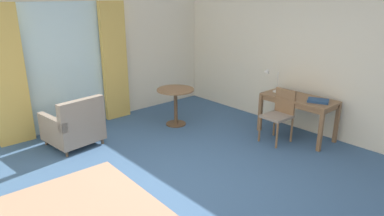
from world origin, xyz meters
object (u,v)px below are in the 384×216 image
object	(u,v)px
writing_desk	(298,102)
closed_book	(318,101)
desk_lamp	(271,77)
round_cafe_table	(176,98)
desk_chair	(280,113)
armchair_by_window	(74,126)

from	to	relation	value
writing_desk	closed_book	distance (m)	0.38
desk_lamp	closed_book	size ratio (longest dim) A/B	1.39
writing_desk	round_cafe_table	world-z (taller)	writing_desk
desk_lamp	desk_chair	bearing A→B (deg)	-123.99
desk_lamp	round_cafe_table	world-z (taller)	desk_lamp
desk_lamp	armchair_by_window	size ratio (longest dim) A/B	0.52
closed_book	armchair_by_window	world-z (taller)	armchair_by_window
round_cafe_table	desk_lamp	bearing A→B (deg)	-49.46
desk_lamp	closed_book	world-z (taller)	desk_lamp
closed_book	round_cafe_table	xyz separation A→B (m)	(-1.22, 2.23, -0.21)
desk_chair	armchair_by_window	bearing A→B (deg)	141.63
desk_chair	desk_lamp	xyz separation A→B (m)	(0.30, 0.45, 0.50)
desk_chair	closed_book	xyz separation A→B (m)	(0.39, -0.46, 0.24)
writing_desk	round_cafe_table	bearing A→B (deg)	123.37
desk_chair	armchair_by_window	size ratio (longest dim) A/B	1.02
desk_chair	closed_book	world-z (taller)	desk_chair
desk_lamp	armchair_by_window	xyz separation A→B (m)	(-3.00, 1.69, -0.67)
writing_desk	desk_lamp	bearing A→B (deg)	100.16
armchair_by_window	round_cafe_table	bearing A→B (deg)	-11.11
writing_desk	round_cafe_table	distance (m)	2.24
closed_book	armchair_by_window	xyz separation A→B (m)	(-3.09, 2.60, -0.41)
armchair_by_window	writing_desk	bearing A→B (deg)	-35.81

